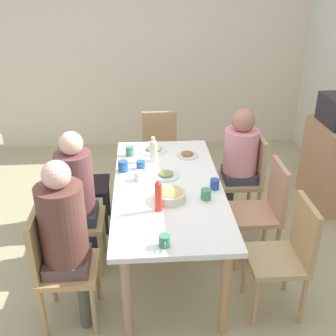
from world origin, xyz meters
TOP-DOWN VIEW (x-y plane):
  - ground_plane at (0.00, 0.00)m, footprint 6.37×6.37m
  - wall_left at (-2.71, 0.00)m, footprint 0.12×4.32m
  - dining_table at (0.00, 0.00)m, footprint 1.81×0.86m
  - chair_0 at (-0.60, -0.81)m, footprint 0.40×0.40m
  - chair_1 at (0.60, 0.81)m, footprint 0.40×0.40m
  - chair_2 at (0.00, -0.81)m, footprint 0.40×0.40m
  - person_2 at (0.00, -0.72)m, footprint 0.30×0.30m
  - chair_3 at (0.00, 0.81)m, footprint 0.40×0.40m
  - chair_4 at (-1.29, 0.00)m, footprint 0.40×0.40m
  - chair_5 at (0.60, -0.81)m, footprint 0.40×0.40m
  - person_5 at (0.60, -0.72)m, footprint 0.31×0.31m
  - chair_6 at (-0.60, 0.81)m, footprint 0.40×0.40m
  - person_6 at (-0.60, 0.72)m, footprint 0.32×0.32m
  - plate_0 at (-0.15, -0.01)m, footprint 0.22×0.22m
  - plate_1 at (-0.68, -0.09)m, footprint 0.26×0.26m
  - plate_2 at (-0.54, 0.22)m, footprint 0.20×0.20m
  - bowl_0 at (0.24, -0.00)m, footprint 0.24×0.24m
  - cup_0 at (-0.10, -0.23)m, footprint 0.12×0.08m
  - cup_1 at (0.24, 0.27)m, footprint 0.11×0.08m
  - cup_2 at (-0.31, -0.21)m, footprint 0.11×0.07m
  - cup_3 at (0.80, -0.08)m, footprint 0.11×0.07m
  - cup_4 at (0.09, 0.36)m, footprint 0.11×0.07m
  - cup_5 at (-0.59, -0.31)m, footprint 0.11×0.08m
  - cup_6 at (-0.27, -0.36)m, footprint 0.12×0.08m
  - bottle_0 at (0.38, -0.10)m, footprint 0.05×0.05m
  - bottle_1 at (-0.46, -0.10)m, footprint 0.07×0.07m
  - side_cabinet at (-0.87, 1.80)m, footprint 0.70×0.44m

SIDE VIEW (x-z plane):
  - ground_plane at x=0.00m, z-range 0.00..0.00m
  - side_cabinet at x=-0.87m, z-range 0.00..0.90m
  - chair_0 at x=-0.60m, z-range 0.06..0.96m
  - chair_1 at x=0.60m, z-range 0.06..0.96m
  - chair_2 at x=0.00m, z-range 0.06..0.96m
  - chair_3 at x=0.00m, z-range 0.06..0.96m
  - chair_4 at x=-1.29m, z-range 0.06..0.96m
  - chair_5 at x=0.60m, z-range 0.06..0.96m
  - chair_6 at x=-0.60m, z-range 0.06..0.96m
  - dining_table at x=0.00m, z-range 0.29..1.04m
  - person_6 at x=-0.60m, z-range 0.13..1.30m
  - person_2 at x=0.00m, z-range 0.11..1.34m
  - person_5 at x=0.60m, z-range 0.12..1.39m
  - plate_0 at x=-0.15m, z-range 0.74..0.78m
  - plate_1 at x=-0.68m, z-range 0.74..0.78m
  - plate_2 at x=-0.54m, z-range 0.74..0.78m
  - cup_2 at x=-0.31m, z-range 0.75..0.82m
  - cup_0 at x=-0.10m, z-range 0.75..0.83m
  - cup_3 at x=0.80m, z-range 0.75..0.83m
  - cup_1 at x=0.24m, z-range 0.75..0.83m
  - cup_4 at x=0.09m, z-range 0.75..0.83m
  - bowl_0 at x=0.24m, z-range 0.75..0.84m
  - cup_5 at x=-0.59m, z-range 0.75..0.84m
  - cup_6 at x=-0.27m, z-range 0.75..0.84m
  - bottle_1 at x=-0.46m, z-range 0.74..0.97m
  - bottle_0 at x=0.38m, z-range 0.74..1.00m
  - wall_left at x=-2.71m, z-range 0.00..2.60m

